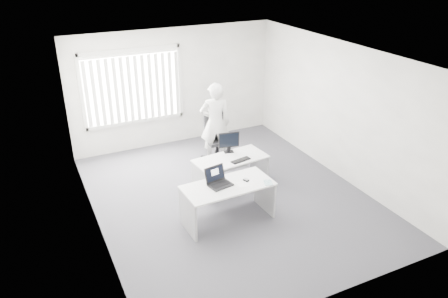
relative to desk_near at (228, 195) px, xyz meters
name	(u,v)px	position (x,y,z in m)	size (l,w,h in m)	color
ground	(230,197)	(0.38, 0.69, -0.52)	(6.00, 6.00, 0.00)	#54535B
wall_back	(174,87)	(0.38, 3.69, 0.88)	(5.00, 0.02, 2.80)	white
wall_front	(335,214)	(0.38, -2.31, 0.88)	(5.00, 0.02, 2.80)	white
wall_left	(90,157)	(-2.12, 0.69, 0.88)	(0.02, 6.00, 2.80)	white
wall_right	(339,111)	(2.88, 0.69, 0.88)	(0.02, 6.00, 2.80)	white
ceiling	(230,55)	(0.38, 0.69, 2.28)	(5.00, 6.00, 0.02)	white
window	(133,87)	(-0.62, 3.65, 1.03)	(2.32, 0.06, 1.76)	silver
blinds	(134,89)	(-0.62, 3.59, 1.00)	(2.20, 0.10, 1.50)	white
desk_near	(228,195)	(0.00, 0.00, 0.00)	(1.61, 0.80, 0.72)	silver
desk_far	(231,166)	(0.56, 1.02, -0.04)	(1.51, 0.82, 0.66)	silver
office_chair	(217,145)	(0.85, 2.31, -0.17)	(0.65, 0.65, 1.11)	black
person	(215,123)	(0.79, 2.25, 0.40)	(0.67, 0.44, 1.85)	silver
laptop	(221,178)	(-0.13, 0.03, 0.35)	(0.39, 0.35, 0.31)	black
paper_sheet	(246,183)	(0.30, -0.10, 0.20)	(0.30, 0.21, 0.00)	white
mouse	(246,180)	(0.35, -0.01, 0.22)	(0.06, 0.10, 0.04)	#B6B6B9
booklet	(268,182)	(0.67, -0.24, 0.21)	(0.14, 0.19, 0.01)	white
keyboard	(241,160)	(0.69, 0.83, 0.15)	(0.41, 0.14, 0.02)	black
monitor	(229,142)	(0.65, 1.29, 0.36)	(0.43, 0.13, 0.43)	black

